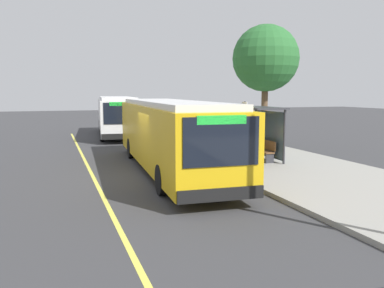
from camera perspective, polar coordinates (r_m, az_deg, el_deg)
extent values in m
plane|color=#38383A|center=(15.67, -5.73, -4.72)|extent=(120.00, 120.00, 0.00)
cube|color=gray|center=(18.02, 13.16, -3.04)|extent=(44.00, 6.40, 0.15)
cube|color=#E0D64C|center=(15.31, -13.78, -5.18)|extent=(36.00, 0.14, 0.01)
cube|color=gold|center=(16.59, -3.23, 1.40)|extent=(12.48, 3.26, 2.40)
cube|color=silver|center=(16.50, -3.26, 5.89)|extent=(11.48, 2.95, 0.20)
cube|color=black|center=(10.64, 4.30, 0.33)|extent=(0.17, 2.17, 1.34)
cube|color=black|center=(16.90, 1.03, 2.50)|extent=(10.85, 0.67, 1.06)
cube|color=black|center=(17.06, 1.03, -1.74)|extent=(11.72, 0.71, 0.28)
cube|color=#26D83F|center=(10.58, 4.34, 3.49)|extent=(0.11, 1.40, 0.24)
cube|color=black|center=(10.90, 4.25, -7.28)|extent=(0.22, 2.50, 0.36)
cylinder|color=black|center=(13.47, 5.32, -4.56)|extent=(1.01, 0.34, 1.00)
cylinder|color=black|center=(12.82, -4.37, -5.17)|extent=(1.01, 0.34, 1.00)
cylinder|color=black|center=(20.56, -2.40, -0.36)|extent=(1.01, 0.34, 1.00)
cylinder|color=black|center=(20.14, -8.79, -0.61)|extent=(1.01, 0.34, 1.00)
cube|color=white|center=(30.63, -10.82, 4.06)|extent=(10.93, 3.61, 2.40)
cube|color=silver|center=(30.58, -10.88, 6.50)|extent=(10.05, 3.27, 0.20)
cube|color=black|center=(25.24, -10.18, 4.36)|extent=(0.26, 2.16, 1.34)
cube|color=black|center=(30.71, -8.42, 4.66)|extent=(9.40, 0.98, 1.06)
cube|color=#197259|center=(30.79, -8.37, 2.31)|extent=(10.14, 1.05, 0.28)
cube|color=#26D83F|center=(25.21, -10.21, 5.69)|extent=(0.17, 1.40, 0.24)
cube|color=black|center=(25.34, -10.11, 1.08)|extent=(0.33, 2.49, 0.36)
cylinder|color=black|center=(27.49, -7.99, 1.55)|extent=(1.02, 0.38, 1.00)
cylinder|color=black|center=(27.36, -12.81, 1.41)|extent=(1.02, 0.38, 1.00)
cylinder|color=black|center=(33.98, -9.12, 2.65)|extent=(1.02, 0.38, 1.00)
cylinder|color=black|center=(33.87, -13.02, 2.54)|extent=(1.02, 0.38, 1.00)
cylinder|color=#333338|center=(17.82, 13.15, 0.99)|extent=(0.10, 0.10, 2.40)
cylinder|color=#333338|center=(17.15, 9.49, 0.84)|extent=(0.10, 0.10, 2.40)
cylinder|color=#333338|center=(20.04, 9.14, 1.79)|extent=(0.10, 0.10, 2.40)
cylinder|color=#333338|center=(19.45, 5.78, 1.68)|extent=(0.10, 0.10, 2.40)
cube|color=#333338|center=(18.51, 9.39, 5.17)|extent=(2.90, 1.60, 0.08)
cube|color=#4C606B|center=(18.92, 11.03, 1.41)|extent=(2.47, 0.04, 2.16)
cube|color=navy|center=(19.74, 7.49, 1.60)|extent=(0.06, 1.11, 1.82)
cube|color=brown|center=(18.61, 10.01, -0.99)|extent=(1.60, 0.44, 0.06)
cube|color=brown|center=(18.69, 10.67, -0.10)|extent=(1.60, 0.05, 0.44)
cube|color=#333338|center=(19.27, 8.94, -1.35)|extent=(0.08, 0.40, 0.45)
cube|color=#333338|center=(18.03, 11.12, -2.01)|extent=(0.08, 0.40, 0.45)
cylinder|color=#333338|center=(15.77, 7.54, 1.03)|extent=(0.07, 0.07, 2.80)
cube|color=white|center=(15.68, 7.54, 5.03)|extent=(0.44, 0.03, 0.56)
cube|color=red|center=(15.67, 7.49, 5.03)|extent=(0.40, 0.01, 0.16)
cylinder|color=#282D47|center=(19.58, 6.51, -0.58)|extent=(0.14, 0.14, 0.85)
cylinder|color=#282D47|center=(19.50, 6.04, -0.60)|extent=(0.14, 0.14, 0.85)
cube|color=red|center=(19.45, 6.31, 1.55)|extent=(0.24, 0.40, 0.62)
sphere|color=tan|center=(19.41, 6.32, 2.79)|extent=(0.22, 0.22, 0.22)
cylinder|color=brown|center=(22.90, 10.36, 4.02)|extent=(0.36, 0.36, 3.64)
sphere|color=#28662D|center=(22.94, 10.56, 12.05)|extent=(3.71, 3.71, 3.71)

